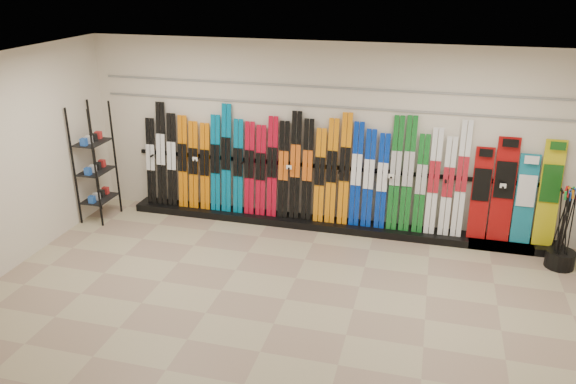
# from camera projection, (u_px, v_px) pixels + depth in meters

# --- Properties ---
(floor) EXTENTS (8.00, 8.00, 0.00)m
(floor) POSITION_uv_depth(u_px,v_px,m) (286.00, 299.00, 7.32)
(floor) COLOR gray
(floor) RESTS_ON ground
(back_wall) EXTENTS (8.00, 0.00, 8.00)m
(back_wall) POSITION_uv_depth(u_px,v_px,m) (326.00, 137.00, 9.00)
(back_wall) COLOR beige
(back_wall) RESTS_ON floor
(left_wall) EXTENTS (0.00, 5.00, 5.00)m
(left_wall) POSITION_uv_depth(u_px,v_px,m) (4.00, 165.00, 7.70)
(left_wall) COLOR beige
(left_wall) RESTS_ON floor
(ceiling) EXTENTS (8.00, 8.00, 0.00)m
(ceiling) POSITION_uv_depth(u_px,v_px,m) (285.00, 67.00, 6.20)
(ceiling) COLOR silver
(ceiling) RESTS_ON back_wall
(ski_rack_base) EXTENTS (8.00, 0.40, 0.12)m
(ski_rack_base) POSITION_uv_depth(u_px,v_px,m) (334.00, 225.00, 9.29)
(ski_rack_base) COLOR black
(ski_rack_base) RESTS_ON floor
(skis) EXTENTS (5.38, 0.24, 1.84)m
(skis) POSITION_uv_depth(u_px,v_px,m) (297.00, 170.00, 9.15)
(skis) COLOR black
(skis) RESTS_ON ski_rack_base
(snowboards) EXTENTS (1.25, 0.25, 1.60)m
(snowboards) POSITION_uv_depth(u_px,v_px,m) (515.00, 194.00, 8.41)
(snowboards) COLOR #990C0C
(snowboards) RESTS_ON ski_rack_base
(accessory_rack) EXTENTS (0.40, 0.60, 1.99)m
(accessory_rack) POSITION_uv_depth(u_px,v_px,m) (95.00, 163.00, 9.36)
(accessory_rack) COLOR black
(accessory_rack) RESTS_ON floor
(pole_bin) EXTENTS (0.40, 0.40, 0.25)m
(pole_bin) POSITION_uv_depth(u_px,v_px,m) (560.00, 259.00, 8.07)
(pole_bin) COLOR black
(pole_bin) RESTS_ON floor
(ski_poles) EXTENTS (0.25, 0.35, 1.18)m
(ski_poles) POSITION_uv_depth(u_px,v_px,m) (563.00, 228.00, 7.91)
(ski_poles) COLOR black
(ski_poles) RESTS_ON pole_bin
(slatwall_rail_0) EXTENTS (7.60, 0.02, 0.03)m
(slatwall_rail_0) POSITION_uv_depth(u_px,v_px,m) (326.00, 106.00, 8.80)
(slatwall_rail_0) COLOR gray
(slatwall_rail_0) RESTS_ON back_wall
(slatwall_rail_1) EXTENTS (7.60, 0.02, 0.03)m
(slatwall_rail_1) POSITION_uv_depth(u_px,v_px,m) (327.00, 87.00, 8.69)
(slatwall_rail_1) COLOR gray
(slatwall_rail_1) RESTS_ON back_wall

